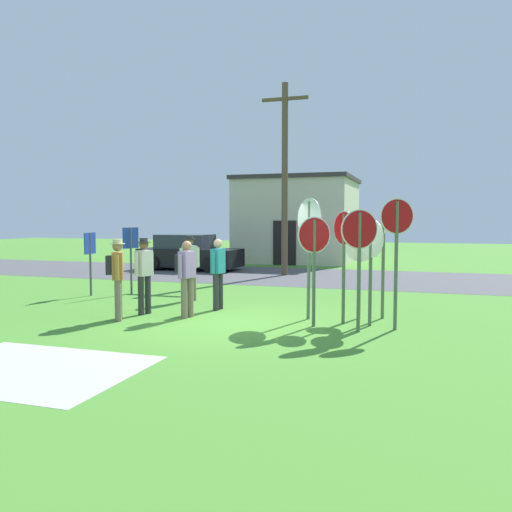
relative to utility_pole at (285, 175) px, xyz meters
name	(u,v)px	position (x,y,z in m)	size (l,w,h in m)	color
ground_plane	(231,323)	(1.35, -9.38, -3.83)	(80.00, 80.00, 0.00)	#47842D
street_asphalt	(318,277)	(1.35, -0.20, -3.83)	(60.00, 6.40, 0.01)	#4C4C51
concrete_path	(29,369)	(-0.23, -13.40, -3.83)	(3.20, 2.40, 0.01)	#ADAAA3
building_background	(298,219)	(-1.13, 6.98, -1.68)	(5.76, 5.61, 4.29)	beige
utility_pole	(285,175)	(0.00, 0.00, 0.00)	(1.80, 0.24, 7.31)	brown
parked_car_on_street	(189,254)	(-4.46, 0.86, -3.14)	(4.35, 2.12, 1.51)	black
stop_sign_leaning_left	(344,247)	(3.58, -8.68, -2.25)	(0.51, 0.52, 2.33)	#51664C
stop_sign_far_back	(371,253)	(4.13, -8.76, -2.35)	(0.55, 0.57, 2.16)	#51664C
stop_sign_low_front	(314,252)	(3.06, -9.18, -2.32)	(0.57, 0.49, 2.21)	#51664C
stop_sign_nearest	(309,235)	(2.80, -8.45, -2.01)	(0.66, 0.64, 2.62)	#51664C
stop_sign_rear_right	(384,243)	(4.31, -7.87, -2.19)	(0.19, 0.61, 2.47)	#51664C
stop_sign_leaning_right	(359,261)	(3.82, -8.03, -2.57)	(0.64, 0.16, 1.88)	#51664C
stop_sign_center_cluster	(397,241)	(4.64, -9.00, -2.10)	(0.61, 0.36, 2.57)	#51664C
stop_sign_tallest	(359,248)	(3.98, -9.43, -2.22)	(0.64, 0.44, 2.35)	#51664C
person_holding_notes	(190,264)	(-0.73, -6.95, -2.85)	(0.40, 0.47, 1.74)	#7A6B56
person_on_left	(144,271)	(-0.88, -9.04, -2.85)	(0.32, 0.56, 1.74)	#2D2D33
person_near_signs	(186,273)	(0.21, -9.10, -2.85)	(0.41, 0.56, 1.69)	#7A6B56
person_in_blue	(117,273)	(-1.05, -9.87, -2.82)	(0.46, 0.51, 1.74)	#7A6B56
person_with_sunhat	(218,270)	(0.49, -7.97, -2.88)	(0.25, 0.57, 1.69)	#2D2D33
info_panel_leftmost	(90,252)	(-3.80, -6.97, -2.60)	(0.09, 0.60, 1.78)	#4C4C51
info_panel_middle	(131,248)	(-2.90, -6.30, -2.50)	(0.17, 0.59, 1.92)	#4C4C51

